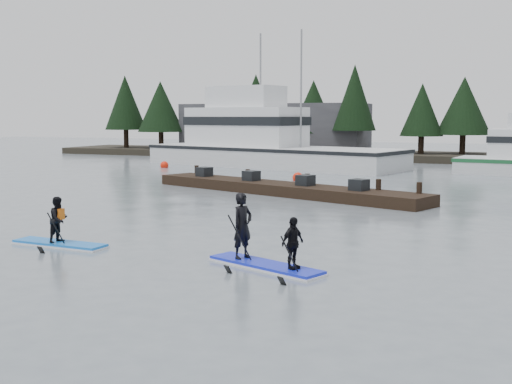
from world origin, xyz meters
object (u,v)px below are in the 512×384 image
at_px(floating_dock, 281,189).
at_px(paddleboard_solo, 59,228).
at_px(fishing_boat_large, 264,154).
at_px(paddleboard_duo, 263,242).

bearing_deg(floating_dock, paddleboard_solo, -76.49).
bearing_deg(fishing_boat_large, paddleboard_duo, -53.61).
relative_size(fishing_boat_large, paddleboard_solo, 7.05).
bearing_deg(floating_dock, fishing_boat_large, 134.30).
distance_m(paddleboard_solo, paddleboard_duo, 6.52).
distance_m(fishing_boat_large, paddleboard_duo, 33.36).
relative_size(floating_dock, paddleboard_duo, 4.69).
distance_m(floating_dock, paddleboard_duo, 15.39).
bearing_deg(fishing_boat_large, paddleboard_solo, -64.62).
bearing_deg(paddleboard_solo, floating_dock, 85.99).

